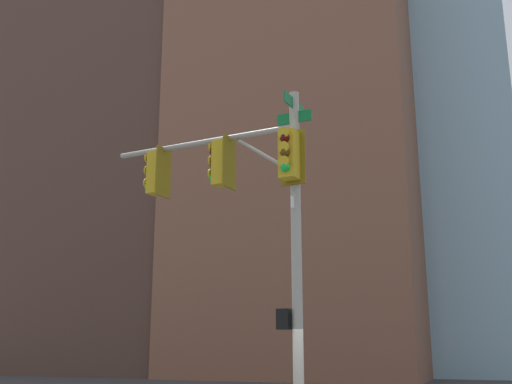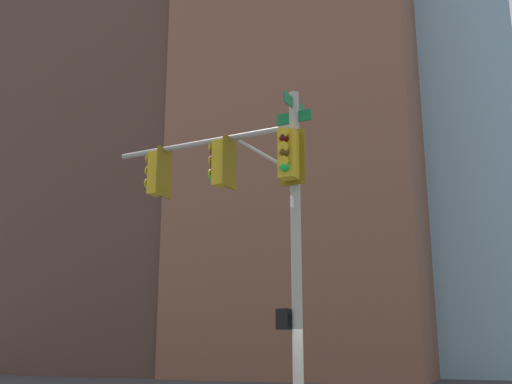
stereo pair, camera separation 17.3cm
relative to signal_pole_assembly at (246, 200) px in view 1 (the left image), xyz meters
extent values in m
cylinder|color=#9E998C|center=(0.04, 1.11, -1.48)|extent=(0.21, 0.21, 7.38)
cylinder|color=#9E998C|center=(-0.16, -1.15, 1.45)|extent=(0.51, 4.52, 0.12)
cylinder|color=#9E998C|center=(-0.03, 0.30, 1.00)|extent=(0.17, 1.04, 0.75)
cube|color=#0F6B33|center=(0.04, 1.11, 1.96)|extent=(0.98, 0.12, 0.24)
cube|color=#0F6B33|center=(0.04, 1.11, 1.66)|extent=(0.10, 0.77, 0.24)
cube|color=white|center=(0.04, 1.11, -0.19)|extent=(0.45, 0.07, 0.24)
cube|color=gold|center=(-0.11, -0.63, 0.89)|extent=(0.37, 0.37, 1.00)
cube|color=#775E0F|center=(-0.09, -0.44, 0.89)|extent=(0.55, 0.09, 1.16)
sphere|color=#470A07|center=(-0.13, -0.83, 1.19)|extent=(0.20, 0.20, 0.20)
cylinder|color=gold|center=(-0.13, -0.89, 1.28)|extent=(0.23, 0.06, 0.23)
sphere|color=#4C330A|center=(-0.13, -0.83, 0.89)|extent=(0.20, 0.20, 0.20)
cylinder|color=gold|center=(-0.13, -0.89, 0.98)|extent=(0.23, 0.06, 0.23)
sphere|color=green|center=(-0.13, -0.83, 0.59)|extent=(0.20, 0.20, 0.20)
cylinder|color=gold|center=(-0.13, -0.89, 0.68)|extent=(0.23, 0.06, 0.23)
cube|color=gold|center=(-0.26, -2.36, 0.89)|extent=(0.37, 0.37, 1.00)
cube|color=#775E0F|center=(-0.24, -2.17, 0.89)|extent=(0.55, 0.09, 1.16)
sphere|color=#470A07|center=(-0.28, -2.56, 1.19)|extent=(0.20, 0.20, 0.20)
cylinder|color=gold|center=(-0.28, -2.63, 1.28)|extent=(0.23, 0.06, 0.23)
sphere|color=#4C330A|center=(-0.28, -2.56, 0.89)|extent=(0.20, 0.20, 0.20)
cylinder|color=gold|center=(-0.28, -2.63, 0.98)|extent=(0.23, 0.06, 0.23)
sphere|color=green|center=(-0.28, -2.56, 0.59)|extent=(0.20, 0.20, 0.20)
cylinder|color=gold|center=(-0.28, -2.63, 0.68)|extent=(0.23, 0.06, 0.23)
cube|color=gold|center=(0.34, 1.08, 0.75)|extent=(0.37, 0.37, 1.00)
cube|color=#775E0F|center=(0.15, 1.10, 0.75)|extent=(0.09, 0.55, 1.16)
sphere|color=#470A07|center=(0.55, 1.06, 1.05)|extent=(0.20, 0.20, 0.20)
cylinder|color=gold|center=(0.61, 1.06, 1.14)|extent=(0.06, 0.23, 0.23)
sphere|color=#4C330A|center=(0.55, 1.06, 0.75)|extent=(0.20, 0.20, 0.20)
cylinder|color=gold|center=(0.61, 1.06, 0.84)|extent=(0.06, 0.23, 0.23)
sphere|color=green|center=(0.55, 1.06, 0.45)|extent=(0.20, 0.20, 0.20)
cylinder|color=gold|center=(0.61, 1.06, 0.54)|extent=(0.06, 0.23, 0.23)
cube|color=black|center=(0.02, 0.86, -2.48)|extent=(0.38, 0.28, 0.40)
cube|color=#EA5914|center=(0.01, 0.72, -2.48)|extent=(0.25, 0.04, 0.28)
cube|color=#4C3328|center=(-33.59, -26.45, 12.55)|extent=(18.09, 19.29, 35.44)
cube|color=brown|center=(-33.55, -8.37, 17.17)|extent=(19.01, 17.07, 44.68)
cube|color=#8CB2C6|center=(-43.93, -7.06, 29.85)|extent=(25.09, 27.61, 70.03)
cube|color=#845B47|center=(-49.98, -6.11, 17.72)|extent=(20.15, 17.97, 45.78)
camera|label=1|loc=(11.45, 4.81, -2.95)|focal=42.67mm
camera|label=2|loc=(11.38, 4.97, -2.95)|focal=42.67mm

